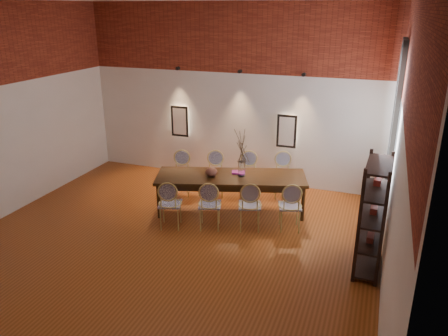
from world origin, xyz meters
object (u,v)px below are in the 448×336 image
(chair_far_a, at_px, (181,174))
(bowl, at_px, (211,172))
(dining_table, at_px, (231,193))
(chair_near_d, at_px, (290,206))
(chair_far_d, at_px, (283,176))
(shelving_rack, at_px, (373,216))
(chair_far_b, at_px, (215,175))
(chair_near_a, at_px, (170,204))
(chair_far_c, at_px, (249,176))
(vase, at_px, (242,169))
(book, at_px, (238,172))
(chair_near_c, at_px, (250,205))
(chair_near_b, at_px, (210,204))

(chair_far_a, distance_m, bowl, 1.13)
(dining_table, distance_m, chair_near_d, 1.33)
(chair_far_d, xyz_separation_m, shelving_rack, (1.88, -2.26, 0.43))
(dining_table, bearing_deg, bowl, -172.59)
(chair_far_b, xyz_separation_m, shelving_rack, (3.28, -1.81, 0.43))
(chair_near_a, relative_size, chair_far_c, 1.00)
(vase, xyz_separation_m, book, (-0.11, 0.13, -0.14))
(chair_near_c, distance_m, chair_near_d, 0.73)
(chair_near_d, distance_m, shelving_rack, 1.70)
(chair_near_a, xyz_separation_m, bowl, (0.47, 0.88, 0.37))
(chair_near_a, relative_size, book, 3.62)
(chair_far_a, relative_size, shelving_rack, 0.52)
(chair_far_b, xyz_separation_m, vase, (0.77, -0.54, 0.43))
(chair_near_c, height_order, chair_far_c, same)
(chair_near_a, relative_size, vase, 3.13)
(chair_near_b, distance_m, chair_far_d, 2.10)
(chair_far_a, xyz_separation_m, chair_far_b, (0.70, 0.22, 0.00))
(dining_table, xyz_separation_m, chair_far_a, (-1.27, 0.38, 0.09))
(chair_near_c, relative_size, shelving_rack, 0.52)
(dining_table, distance_m, shelving_rack, 3.01)
(chair_far_a, height_order, shelving_rack, shelving_rack)
(chair_near_a, bearing_deg, chair_near_d, 0.00)
(shelving_rack, bearing_deg, chair_far_c, 143.94)
(vase, height_order, shelving_rack, shelving_rack)
(bowl, bearing_deg, chair_far_c, 64.50)
(chair_far_b, relative_size, bowl, 3.92)
(shelving_rack, bearing_deg, chair_near_d, 152.15)
(chair_near_b, distance_m, chair_far_c, 1.67)
(chair_near_d, bearing_deg, chair_near_a, 180.00)
(chair_near_a, bearing_deg, book, 36.15)
(chair_near_a, distance_m, shelving_rack, 3.55)
(chair_near_c, relative_size, book, 3.62)
(chair_far_a, xyz_separation_m, shelving_rack, (3.98, -1.59, 0.43))
(chair_near_b, height_order, chair_far_d, same)
(chair_near_c, bearing_deg, bowl, 136.97)
(chair_near_a, relative_size, chair_far_b, 1.00)
(chair_near_a, bearing_deg, chair_far_b, 64.01)
(book, bearing_deg, bowl, -140.96)
(shelving_rack, bearing_deg, chair_near_c, 166.32)
(chair_far_a, distance_m, chair_far_b, 0.73)
(dining_table, bearing_deg, chair_near_b, -115.99)
(chair_near_d, xyz_separation_m, shelving_rack, (1.43, -0.83, 0.43))
(chair_far_c, bearing_deg, chair_near_c, 90.00)
(chair_far_a, bearing_deg, chair_near_a, 90.00)
(vase, bearing_deg, dining_table, -162.35)
(chair_near_c, bearing_deg, chair_far_d, 64.01)
(chair_near_b, bearing_deg, chair_near_a, 180.00)
(vase, relative_size, book, 1.15)
(chair_far_d, bearing_deg, chair_far_b, 0.00)
(chair_far_b, relative_size, vase, 3.13)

